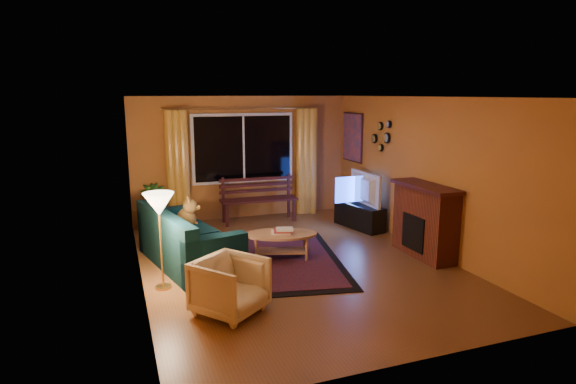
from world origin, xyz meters
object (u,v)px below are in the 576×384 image
object	(u,v)px
bench	(259,211)
coffee_table	(281,246)
floor_lamp	(161,242)
tv_console	(359,216)
armchair	(230,284)
sofa	(188,237)

from	to	relation	value
bench	coffee_table	xyz separation A→B (m)	(-0.31, -2.23, -0.02)
coffee_table	floor_lamp	bearing A→B (deg)	-162.47
floor_lamp	tv_console	world-z (taller)	floor_lamp
bench	floor_lamp	bearing A→B (deg)	-125.55
coffee_table	tv_console	xyz separation A→B (m)	(2.00, 1.14, 0.03)
bench	armchair	xyz separation A→B (m)	(-1.50, -3.85, 0.14)
floor_lamp	tv_console	xyz separation A→B (m)	(3.87, 1.73, -0.41)
bench	floor_lamp	distance (m)	3.58
armchair	tv_console	world-z (taller)	armchair
armchair	floor_lamp	bearing A→B (deg)	85.23
floor_lamp	armchair	bearing A→B (deg)	-56.88
bench	tv_console	world-z (taller)	tv_console
tv_console	armchair	bearing A→B (deg)	-151.57
floor_lamp	coffee_table	bearing A→B (deg)	17.53
tv_console	bench	bearing A→B (deg)	134.88
floor_lamp	tv_console	distance (m)	4.26
bench	armchair	bearing A→B (deg)	-109.19
sofa	coffee_table	xyz separation A→B (m)	(1.40, -0.22, -0.22)
bench	armchair	distance (m)	4.14
bench	sofa	world-z (taller)	sofa
bench	floor_lamp	world-z (taller)	floor_lamp
floor_lamp	bench	bearing A→B (deg)	52.31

